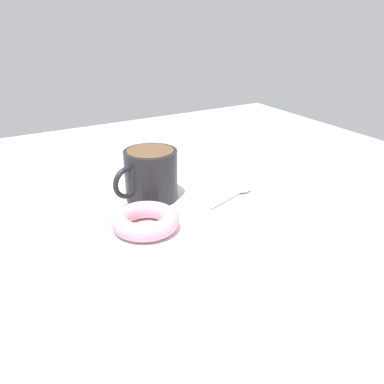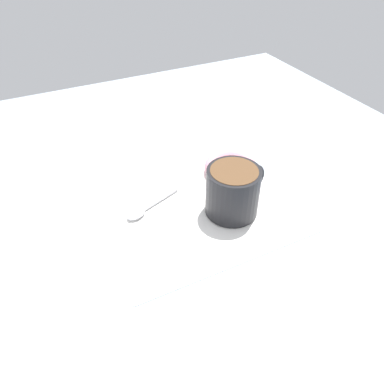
{
  "view_description": "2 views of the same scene",
  "coord_description": "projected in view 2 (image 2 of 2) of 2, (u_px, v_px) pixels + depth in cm",
  "views": [
    {
      "loc": [
        -56.62,
        34.26,
        32.38
      ],
      "look_at": [
        1.44,
        0.47,
        2.3
      ],
      "focal_mm": 40.0,
      "sensor_mm": 36.0,
      "label": 1
    },
    {
      "loc": [
        48.74,
        -22.82,
        44.94
      ],
      "look_at": [
        1.44,
        0.47,
        2.3
      ],
      "focal_mm": 35.0,
      "sensor_mm": 36.0,
      "label": 2
    }
  ],
  "objects": [
    {
      "name": "ground_plane",
      "position": [
        186.0,
        202.0,
        0.71
      ],
      "size": [
        120.0,
        120.0,
        2.0
      ],
      "primitive_type": "cube",
      "color": "#99A8B7"
    },
    {
      "name": "napkin",
      "position": [
        192.0,
        201.0,
        0.69
      ],
      "size": [
        33.5,
        33.5,
        0.3
      ],
      "primitive_type": "cube",
      "rotation": [
        0.0,
        0.0,
        -0.0
      ],
      "color": "white",
      "rests_on": "ground_plane"
    },
    {
      "name": "coffee_cup",
      "position": [
        233.0,
        190.0,
        0.64
      ],
      "size": [
        9.28,
        12.51,
        8.8
      ],
      "color": "black",
      "rests_on": "napkin"
    },
    {
      "name": "donut",
      "position": [
        231.0,
        167.0,
        0.75
      ],
      "size": [
        10.47,
        10.47,
        2.79
      ],
      "primitive_type": "torus",
      "color": "pink",
      "rests_on": "napkin"
    },
    {
      "name": "spoon",
      "position": [
        142.0,
        210.0,
        0.66
      ],
      "size": [
        5.39,
        11.68,
        0.9
      ],
      "color": "silver",
      "rests_on": "napkin"
    }
  ]
}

